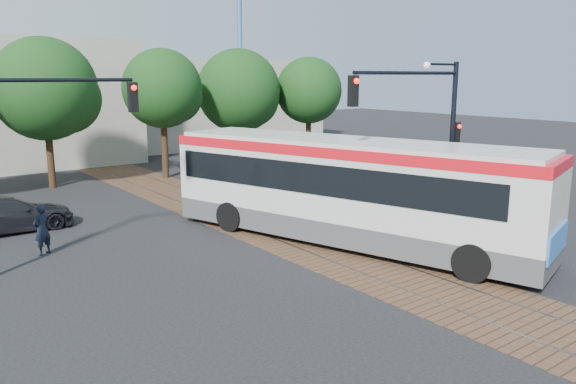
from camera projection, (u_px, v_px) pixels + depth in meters
name	position (u px, v px, depth m)	size (l,w,h in m)	color
ground	(331.00, 250.00, 18.77)	(120.00, 120.00, 0.00)	black
trackbed	(263.00, 225.00, 21.90)	(3.60, 40.00, 0.02)	#523725
tree_row	(154.00, 92.00, 31.34)	(26.40, 5.60, 7.67)	#382314
warehouses	(61.00, 103.00, 40.17)	(40.00, 13.00, 8.00)	#ADA899
crane	(239.00, 21.00, 53.76)	(8.00, 0.50, 18.00)	#3F72B2
city_bus	(346.00, 186.00, 19.33)	(6.72, 13.67, 3.60)	#424244
traffic_island	(444.00, 224.00, 20.84)	(2.20, 5.20, 1.13)	gray
signal_pole_main	(431.00, 122.00, 19.57)	(5.49, 0.46, 6.00)	black
signal_pole_left	(23.00, 141.00, 16.18)	(4.99, 0.34, 6.00)	black
officer	(42.00, 229.00, 18.15)	(0.62, 0.40, 1.69)	black
parked_car	(8.00, 214.00, 20.85)	(1.87, 4.60, 1.33)	black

